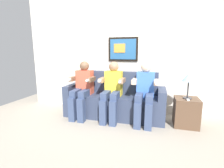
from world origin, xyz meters
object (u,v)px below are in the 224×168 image
spare_remote_on_table (188,99)px  side_table_right (186,112)px  person_on_right (145,91)px  table_lamp (189,78)px  person_in_middle (112,89)px  couch (114,101)px  person_on_left (82,87)px

spare_remote_on_table → side_table_right: bearing=83.9°
person_on_right → table_lamp: 0.76m
person_in_middle → person_on_right: bearing=0.0°
table_lamp → spare_remote_on_table: 0.36m
couch → table_lamp: 1.44m
person_on_left → spare_remote_on_table: (1.93, -0.05, -0.10)m
person_in_middle → table_lamp: size_ratio=2.41×
couch → side_table_right: couch is taller
person_in_middle → spare_remote_on_table: (1.32, -0.05, -0.10)m
side_table_right → couch: bearing=175.4°
couch → person_in_middle: bearing=-90.0°
person_in_middle → person_on_right: (0.61, 0.00, -0.00)m
person_on_left → side_table_right: bearing=1.8°
person_in_middle → spare_remote_on_table: person_in_middle is taller
person_on_right → table_lamp: (0.71, 0.04, 0.25)m
person_on_left → side_table_right: 1.97m
person_on_left → table_lamp: (1.94, 0.04, 0.25)m
person_on_left → person_in_middle: same height
person_on_right → table_lamp: size_ratio=2.41×
person_on_left → person_on_right: 1.22m
couch → spare_remote_on_table: (1.32, -0.21, 0.20)m
side_table_right → spare_remote_on_table: spare_remote_on_table is taller
side_table_right → table_lamp: (-0.01, -0.02, 0.61)m
spare_remote_on_table → person_in_middle: bearing=178.0°
person_on_right → spare_remote_on_table: (0.71, -0.05, -0.10)m
person_on_left → person_on_right: bearing=0.0°
person_on_left → person_in_middle: 0.61m
person_on_left → spare_remote_on_table: bearing=-1.4°
couch → person_on_right: bearing=-15.3°
person_on_right → spare_remote_on_table: person_on_right is taller
spare_remote_on_table → couch: bearing=170.8°
couch → person_on_left: bearing=-164.6°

